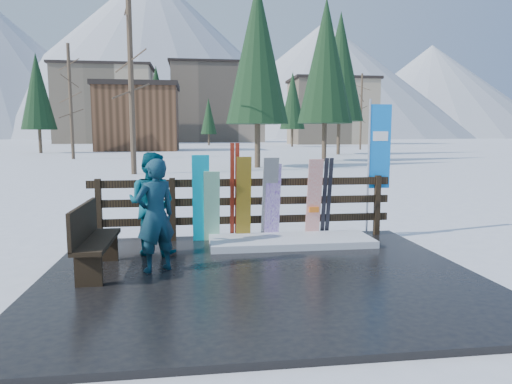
{
  "coord_description": "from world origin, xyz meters",
  "views": [
    {
      "loc": [
        -0.89,
        -6.13,
        2.0
      ],
      "look_at": [
        0.07,
        1.0,
        1.1
      ],
      "focal_mm": 32.0,
      "sensor_mm": 36.0,
      "label": 1
    }
  ],
  "objects": [
    {
      "name": "ground",
      "position": [
        0.0,
        0.0,
        0.0
      ],
      "size": [
        700.0,
        700.0,
        0.0
      ],
      "primitive_type": "plane",
      "color": "white",
      "rests_on": "ground"
    },
    {
      "name": "deck",
      "position": [
        0.0,
        0.0,
        0.04
      ],
      "size": [
        6.0,
        5.0,
        0.08
      ],
      "primitive_type": "cube",
      "color": "black",
      "rests_on": "ground"
    },
    {
      "name": "fence",
      "position": [
        0.0,
        2.2,
        0.74
      ],
      "size": [
        5.6,
        0.1,
        1.15
      ],
      "color": "black",
      "rests_on": "deck"
    },
    {
      "name": "snow_patch",
      "position": [
        0.78,
        1.6,
        0.14
      ],
      "size": [
        2.86,
        1.0,
        0.12
      ],
      "primitive_type": "cube",
      "color": "white",
      "rests_on": "deck"
    },
    {
      "name": "bench",
      "position": [
        -2.33,
        0.33,
        0.6
      ],
      "size": [
        0.41,
        1.5,
        0.97
      ],
      "color": "black",
      "rests_on": "deck"
    },
    {
      "name": "snowboard_0",
      "position": [
        -0.79,
        1.98,
        0.87
      ],
      "size": [
        0.3,
        0.31,
        1.58
      ],
      "primitive_type": "cube",
      "rotation": [
        0.18,
        0.0,
        0.0
      ],
      "color": "#03BDDD",
      "rests_on": "deck"
    },
    {
      "name": "snowboard_1",
      "position": [
        -0.6,
        1.98,
        0.73
      ],
      "size": [
        0.28,
        0.3,
        1.29
      ],
      "primitive_type": "cube",
      "rotation": [
        0.21,
        0.0,
        0.0
      ],
      "color": "white",
      "rests_on": "deck"
    },
    {
      "name": "snowboard_2",
      "position": [
        -0.02,
        1.98,
        0.85
      ],
      "size": [
        0.26,
        0.23,
        1.54
      ],
      "primitive_type": "cube",
      "rotation": [
        0.13,
        0.0,
        0.0
      ],
      "color": "#EBAC14",
      "rests_on": "deck"
    },
    {
      "name": "snowboard_3",
      "position": [
        0.51,
        1.98,
        0.79
      ],
      "size": [
        0.27,
        0.3,
        1.41
      ],
      "primitive_type": "cube",
      "rotation": [
        0.19,
        0.0,
        0.0
      ],
      "color": "white",
      "rests_on": "deck"
    },
    {
      "name": "snowboard_4",
      "position": [
        0.45,
        1.98,
        0.84
      ],
      "size": [
        0.28,
        0.38,
        1.53
      ],
      "primitive_type": "cube",
      "rotation": [
        0.23,
        0.0,
        0.0
      ],
      "color": "black",
      "rests_on": "deck"
    },
    {
      "name": "snowboard_5",
      "position": [
        1.28,
        1.98,
        0.83
      ],
      "size": [
        0.27,
        0.29,
        1.49
      ],
      "primitive_type": "cube",
      "rotation": [
        0.18,
        0.0,
        0.0
      ],
      "color": "white",
      "rests_on": "deck"
    },
    {
      "name": "ski_pair_a",
      "position": [
        -0.18,
        2.05,
        0.97
      ],
      "size": [
        0.16,
        0.21,
        1.78
      ],
      "color": "maroon",
      "rests_on": "deck"
    },
    {
      "name": "ski_pair_b",
      "position": [
        1.54,
        2.05,
        0.83
      ],
      "size": [
        0.17,
        0.27,
        1.51
      ],
      "color": "black",
      "rests_on": "deck"
    },
    {
      "name": "rental_flag",
      "position": [
        2.59,
        2.25,
        1.69
      ],
      "size": [
        0.45,
        0.04,
        2.6
      ],
      "color": "silver",
      "rests_on": "deck"
    },
    {
      "name": "person_front",
      "position": [
        -1.45,
        0.31,
        0.88
      ],
      "size": [
        0.7,
        0.63,
        1.6
      ],
      "primitive_type": "imported",
      "rotation": [
        0.0,
        0.0,
        3.69
      ],
      "color": "#13474F",
      "rests_on": "deck"
    },
    {
      "name": "person_back",
      "position": [
        -1.59,
        1.28,
        0.91
      ],
      "size": [
        0.98,
        0.88,
        1.65
      ],
      "primitive_type": "imported",
      "rotation": [
        0.0,
        0.0,
        2.77
      ],
      "color": "#05475A",
      "rests_on": "deck"
    },
    {
      "name": "resort_buildings",
      "position": [
        1.03,
        115.41,
        9.81
      ],
      "size": [
        73.0,
        87.6,
        22.6
      ],
      "color": "tan",
      "rests_on": "ground"
    },
    {
      "name": "trees",
      "position": [
        5.34,
        48.04,
        5.87
      ],
      "size": [
        42.03,
        68.72,
        13.72
      ],
      "color": "#382B1E",
      "rests_on": "ground"
    },
    {
      "name": "mountains",
      "position": [
        -10.5,
        328.41,
        50.2
      ],
      "size": [
        520.0,
        260.0,
        120.0
      ],
      "color": "white",
      "rests_on": "ground"
    }
  ]
}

